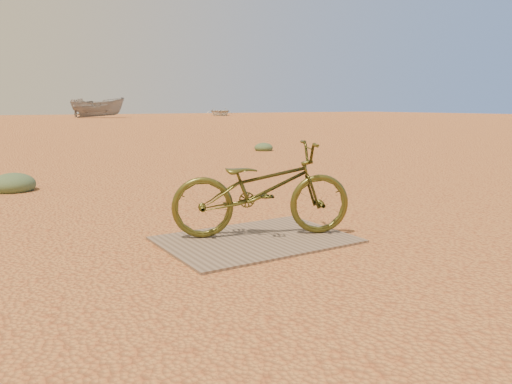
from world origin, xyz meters
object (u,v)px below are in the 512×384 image
bicycle (262,189)px  boat_mid_right (98,108)px  boat_far_right (220,111)px  plywood_board (256,240)px

bicycle → boat_mid_right: (9.68, 43.23, 0.47)m
bicycle → boat_far_right: 51.11m
bicycle → boat_mid_right: boat_mid_right is taller
plywood_board → boat_mid_right: 44.41m
plywood_board → boat_far_right: (23.54, 45.51, 0.43)m
bicycle → boat_far_right: bearing=-4.7°
plywood_board → bicycle: 0.46m
boat_mid_right → boat_far_right: (13.74, 2.20, -0.48)m
boat_mid_right → bicycle: bearing=-177.1°
boat_mid_right → boat_far_right: size_ratio=1.11×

